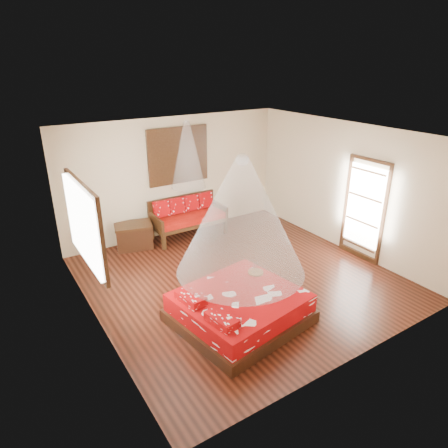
{
  "coord_description": "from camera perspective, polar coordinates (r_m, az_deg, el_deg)",
  "views": [
    {
      "loc": [
        -3.96,
        -5.58,
        4.01
      ],
      "look_at": [
        -0.26,
        0.18,
        1.15
      ],
      "focal_mm": 32.0,
      "sensor_mm": 36.0,
      "label": 1
    }
  ],
  "objects": [
    {
      "name": "room",
      "position": [
        7.32,
        2.47,
        1.78
      ],
      "size": [
        5.54,
        5.54,
        2.84
      ],
      "color": "black",
      "rests_on": "ground"
    },
    {
      "name": "wine_tray",
      "position": [
        7.07,
        4.54,
        -6.57
      ],
      "size": [
        0.27,
        0.27,
        0.22
      ],
      "rotation": [
        0.0,
        0.0,
        0.36
      ],
      "color": "brown",
      "rests_on": "bed"
    },
    {
      "name": "shutter_panel",
      "position": [
        9.47,
        -6.55,
        9.69
      ],
      "size": [
        1.52,
        0.06,
        1.32
      ],
      "color": "black",
      "rests_on": "wall_back"
    },
    {
      "name": "mosquito_net_daybed",
      "position": [
        9.04,
        -5.23,
        9.77
      ],
      "size": [
        0.78,
        0.78,
        1.5
      ],
      "primitive_type": "cone",
      "color": "silver",
      "rests_on": "ceiling"
    },
    {
      "name": "window_left",
      "position": [
        6.34,
        -19.07,
        0.04
      ],
      "size": [
        0.1,
        1.74,
        1.34
      ],
      "color": "black",
      "rests_on": "wall_left"
    },
    {
      "name": "mosquito_net_main",
      "position": [
        5.87,
        2.49,
        1.08
      ],
      "size": [
        1.98,
        1.98,
        1.8
      ],
      "primitive_type": "cone",
      "color": "silver",
      "rests_on": "ceiling"
    },
    {
      "name": "storage_chest",
      "position": [
        9.26,
        -12.73,
        -1.61
      ],
      "size": [
        0.95,
        0.79,
        0.56
      ],
      "rotation": [
        0.0,
        0.0,
        -0.27
      ],
      "color": "black",
      "rests_on": "floor"
    },
    {
      "name": "bed",
      "position": [
        6.62,
        2.15,
        -11.94
      ],
      "size": [
        2.19,
        2.03,
        0.63
      ],
      "rotation": [
        0.0,
        0.0,
        0.15
      ],
      "color": "black",
      "rests_on": "floor"
    },
    {
      "name": "daybed",
      "position": [
        9.59,
        -5.28,
        1.27
      ],
      "size": [
        1.76,
        0.78,
        0.94
      ],
      "color": "black",
      "rests_on": "floor"
    },
    {
      "name": "glazed_door",
      "position": [
        8.83,
        19.36,
        1.91
      ],
      "size": [
        0.08,
        1.02,
        2.16
      ],
      "color": "black",
      "rests_on": "floor"
    }
  ]
}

